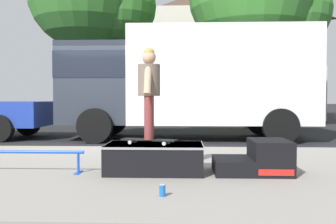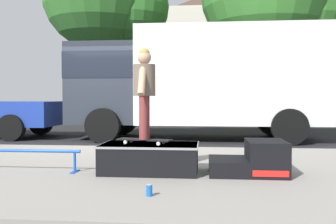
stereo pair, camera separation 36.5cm
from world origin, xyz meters
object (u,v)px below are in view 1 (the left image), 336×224
object	(u,v)px
skate_box	(155,157)
skater_kid	(149,86)
kicker_ramp	(258,159)
grind_rail	(29,156)
skateboard	(149,140)
soda_can	(162,190)
box_truck	(186,79)

from	to	relation	value
skate_box	skater_kid	distance (m)	1.00
skater_kid	kicker_ramp	bearing A→B (deg)	0.76
grind_rail	skateboard	world-z (taller)	skateboard
skateboard	soda_can	world-z (taller)	skateboard
grind_rail	skateboard	bearing A→B (deg)	2.59
box_truck	kicker_ramp	bearing A→B (deg)	-79.97
grind_rail	skate_box	bearing A→B (deg)	3.15
skate_box	kicker_ramp	bearing A→B (deg)	-0.02
skater_kid	soda_can	size ratio (longest dim) A/B	10.01
skateboard	box_truck	bearing A→B (deg)	84.54
kicker_ramp	box_truck	size ratio (longest dim) A/B	0.15
kicker_ramp	skate_box	bearing A→B (deg)	179.98
skateboard	soda_can	distance (m)	1.36
skate_box	soda_can	distance (m)	1.32
kicker_ramp	skater_kid	distance (m)	1.82
kicker_ramp	grind_rail	xyz separation A→B (m)	(-3.18, -0.10, 0.05)
skateboard	skater_kid	distance (m)	0.75
kicker_ramp	skater_kid	xyz separation A→B (m)	(-1.51, -0.02, 1.02)
soda_can	skate_box	bearing A→B (deg)	98.06
box_truck	skateboard	bearing A→B (deg)	-95.46
kicker_ramp	skateboard	distance (m)	1.53
soda_can	box_truck	bearing A→B (deg)	87.71
grind_rail	skateboard	distance (m)	1.69
grind_rail	skateboard	size ratio (longest dim) A/B	1.93
grind_rail	soda_can	xyz separation A→B (m)	(1.93, -1.20, -0.17)
grind_rail	skater_kid	size ratio (longest dim) A/B	1.23
skater_kid	box_truck	world-z (taller)	box_truck
skate_box	kicker_ramp	xyz separation A→B (m)	(1.43, -0.00, -0.02)
skate_box	skateboard	world-z (taller)	skateboard
skate_box	grind_rail	xyz separation A→B (m)	(-1.75, -0.10, 0.02)
kicker_ramp	soda_can	bearing A→B (deg)	-133.87
skate_box	grind_rail	distance (m)	1.75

